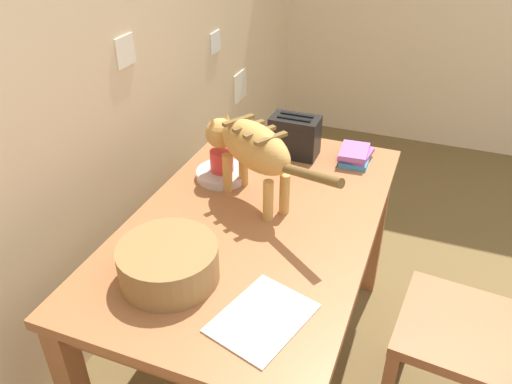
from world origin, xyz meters
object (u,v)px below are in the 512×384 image
object	(u,v)px
saucer_bowl	(222,174)
coffee_mug	(222,160)
dining_table	(256,237)
book_stack	(355,155)
wooden_chair_far	(477,330)
toaster	(295,136)
cat	(250,147)
magazine	(262,318)
wicker_basket	(169,262)

from	to	relation	value
saucer_bowl	coffee_mug	size ratio (longest dim) A/B	1.55
dining_table	book_stack	world-z (taller)	book_stack
dining_table	wooden_chair_far	world-z (taller)	wooden_chair_far
coffee_mug	book_stack	size ratio (longest dim) A/B	0.74
saucer_bowl	toaster	bearing A→B (deg)	-35.38
cat	wooden_chair_far	xyz separation A→B (m)	(-0.08, -0.85, -0.49)
magazine	book_stack	distance (m)	0.96
saucer_bowl	wicker_basket	xyz separation A→B (m)	(-0.59, -0.10, 0.04)
cat	saucer_bowl	size ratio (longest dim) A/B	2.90
cat	wooden_chair_far	distance (m)	0.98
dining_table	saucer_bowl	xyz separation A→B (m)	(0.20, 0.22, 0.11)
dining_table	cat	world-z (taller)	cat
magazine	wicker_basket	xyz separation A→B (m)	(0.06, 0.31, 0.06)
wicker_basket	toaster	distance (m)	0.88
cat	toaster	world-z (taller)	cat
saucer_bowl	toaster	distance (m)	0.36
cat	wicker_basket	world-z (taller)	cat
dining_table	toaster	bearing A→B (deg)	1.77
coffee_mug	magazine	xyz separation A→B (m)	(-0.65, -0.41, -0.07)
coffee_mug	book_stack	world-z (taller)	coffee_mug
coffee_mug	magazine	size ratio (longest dim) A/B	0.48
dining_table	wicker_basket	bearing A→B (deg)	162.43
saucer_bowl	magazine	distance (m)	0.76
dining_table	coffee_mug	world-z (taller)	coffee_mug
wicker_basket	book_stack	bearing A→B (deg)	-21.78
cat	coffee_mug	distance (m)	0.23
book_stack	coffee_mug	bearing A→B (deg)	124.61
dining_table	saucer_bowl	distance (m)	0.31
toaster	cat	bearing A→B (deg)	173.14
magazine	wicker_basket	world-z (taller)	wicker_basket
wicker_basket	wooden_chair_far	bearing A→B (deg)	-65.75
book_stack	wicker_basket	size ratio (longest dim) A/B	0.60
toaster	wooden_chair_far	world-z (taller)	wooden_chair_far
magazine	toaster	bearing A→B (deg)	28.84
book_stack	toaster	size ratio (longest dim) A/B	0.89
cat	toaster	bearing A→B (deg)	24.18
toaster	wooden_chair_far	distance (m)	1.00
magazine	book_stack	size ratio (longest dim) A/B	1.54
saucer_bowl	book_stack	distance (m)	0.56
dining_table	saucer_bowl	world-z (taller)	saucer_bowl
coffee_mug	toaster	bearing A→B (deg)	-35.69
book_stack	wicker_basket	bearing A→B (deg)	158.22
book_stack	toaster	world-z (taller)	toaster
cat	book_stack	world-z (taller)	cat
cat	toaster	distance (m)	0.40
saucer_bowl	wicker_basket	world-z (taller)	wicker_basket
cat	book_stack	distance (m)	0.54
coffee_mug	wooden_chair_far	distance (m)	1.08
coffee_mug	wooden_chair_far	bearing A→B (deg)	-100.12
saucer_bowl	magazine	xyz separation A→B (m)	(-0.64, -0.41, -0.01)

